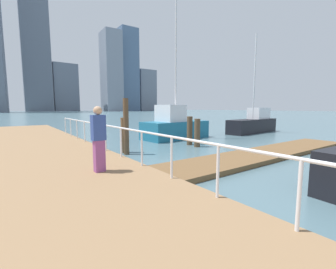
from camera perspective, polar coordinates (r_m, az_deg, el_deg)
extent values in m
plane|color=slate|center=(17.40, -13.62, -0.55)|extent=(300.00, 300.00, 0.00)
cube|color=brown|center=(11.08, 22.81, -4.55)|extent=(12.71, 2.00, 0.18)
cylinder|color=white|center=(3.81, 30.06, -13.18)|extent=(0.06, 0.06, 1.05)
cylinder|color=white|center=(4.59, 12.39, -9.06)|extent=(0.06, 0.06, 1.05)
cylinder|color=white|center=(5.68, 0.91, -5.83)|extent=(0.06, 0.06, 1.05)
cylinder|color=white|center=(6.93, -6.58, -3.57)|extent=(0.06, 0.06, 1.05)
cylinder|color=white|center=(8.27, -11.70, -1.99)|extent=(0.06, 0.06, 1.05)
cylinder|color=white|center=(9.66, -15.37, -0.84)|extent=(0.06, 0.06, 1.05)
cylinder|color=white|center=(11.09, -18.10, 0.02)|extent=(0.06, 0.06, 1.05)
cylinder|color=white|center=(12.53, -20.20, 0.68)|extent=(0.06, 0.06, 1.05)
cylinder|color=white|center=(13.99, -21.87, 1.21)|extent=(0.06, 0.06, 1.05)
cylinder|color=white|center=(15.46, -23.22, 1.63)|extent=(0.06, 0.06, 1.05)
cylinder|color=white|center=(16.94, -24.34, 1.98)|extent=(0.06, 0.06, 1.05)
cylinder|color=white|center=(5.01, 6.10, -1.48)|extent=(0.06, 25.75, 0.06)
cylinder|color=brown|center=(12.60, 7.33, 0.41)|extent=(0.33, 0.33, 1.56)
cylinder|color=brown|center=(13.24, 5.45, 0.96)|extent=(0.33, 0.33, 1.66)
cylinder|color=brown|center=(10.59, -10.48, 1.95)|extent=(0.25, 0.25, 2.59)
cylinder|color=brown|center=(11.09, -10.94, -0.18)|extent=(0.31, 0.31, 1.69)
cube|color=black|center=(20.96, 20.43, 2.03)|extent=(6.10, 2.00, 1.17)
cube|color=white|center=(21.81, 21.83, 4.96)|extent=(2.21, 1.33, 0.98)
cylinder|color=silver|center=(21.06, 20.91, 13.29)|extent=(0.12, 0.12, 7.09)
cube|color=#1E6B8C|center=(15.97, 1.90, 1.17)|extent=(4.92, 2.49, 1.21)
cube|color=white|center=(15.58, 0.63, 5.35)|extent=(1.65, 1.79, 1.14)
cylinder|color=silver|center=(16.26, 1.97, 19.11)|extent=(0.12, 0.12, 8.86)
cube|color=#994C8C|center=(6.57, -16.86, -5.18)|extent=(0.29, 0.22, 0.87)
cube|color=#334C99|center=(6.46, -17.10, 1.64)|extent=(0.37, 0.24, 0.69)
sphere|color=tan|center=(6.43, -17.24, 5.76)|extent=(0.24, 0.24, 0.24)
cube|color=slate|center=(150.72, -30.25, 18.04)|extent=(14.13, 7.06, 67.77)
cube|color=slate|center=(154.14, -24.38, 10.65)|extent=(14.32, 9.04, 28.27)
cube|color=gray|center=(141.85, -14.03, 14.96)|extent=(10.23, 13.44, 45.64)
cube|color=slate|center=(149.65, -9.97, 15.54)|extent=(11.18, 9.86, 50.37)
cube|color=slate|center=(155.93, -5.34, 10.93)|extent=(12.10, 6.53, 26.98)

